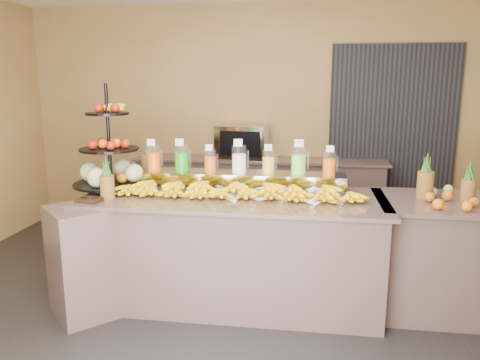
% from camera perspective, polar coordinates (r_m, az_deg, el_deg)
% --- Properties ---
extents(ground, '(6.00, 6.00, 0.00)m').
position_cam_1_polar(ground, '(3.95, -1.39, -16.28)').
color(ground, black).
rests_on(ground, ground).
extents(room_envelope, '(6.04, 5.02, 2.82)m').
position_cam_1_polar(room_envelope, '(4.23, 2.87, 12.05)').
color(room_envelope, olive).
rests_on(room_envelope, ground).
extents(buffet_counter, '(2.75, 1.25, 0.93)m').
position_cam_1_polar(buffet_counter, '(4.01, -2.44, -8.53)').
color(buffet_counter, '#8A6863').
rests_on(buffet_counter, ground).
extents(right_counter, '(1.08, 0.88, 0.93)m').
position_cam_1_polar(right_counter, '(4.22, 23.23, -8.43)').
color(right_counter, '#8A6863').
rests_on(right_counter, ground).
extents(back_ledge, '(3.10, 0.55, 0.93)m').
position_cam_1_polar(back_ledge, '(5.88, 2.29, -1.82)').
color(back_ledge, '#8A6863').
rests_on(back_ledge, ground).
extents(pitcher_tray, '(1.85, 0.30, 0.15)m').
position_cam_1_polar(pitcher_tray, '(4.14, -0.11, -0.07)').
color(pitcher_tray, gray).
rests_on(pitcher_tray, buffet_counter).
extents(juice_pitcher_orange_a, '(0.12, 0.13, 0.30)m').
position_cam_1_polar(juice_pitcher_orange_a, '(4.29, -10.47, 2.54)').
color(juice_pitcher_orange_a, silver).
rests_on(juice_pitcher_orange_a, pitcher_tray).
extents(juice_pitcher_green, '(0.13, 0.13, 0.31)m').
position_cam_1_polar(juice_pitcher_green, '(4.22, -7.12, 2.52)').
color(juice_pitcher_green, silver).
rests_on(juice_pitcher_green, pitcher_tray).
extents(juice_pitcher_orange_b, '(0.11, 0.11, 0.26)m').
position_cam_1_polar(juice_pitcher_orange_b, '(4.16, -3.66, 2.22)').
color(juice_pitcher_orange_b, silver).
rests_on(juice_pitcher_orange_b, pitcher_tray).
extents(juice_pitcher_milk, '(0.13, 0.13, 0.31)m').
position_cam_1_polar(juice_pitcher_milk, '(4.11, -0.11, 2.39)').
color(juice_pitcher_milk, silver).
rests_on(juice_pitcher_milk, pitcher_tray).
extents(juice_pitcher_lemon, '(0.11, 0.12, 0.27)m').
position_cam_1_polar(juice_pitcher_lemon, '(4.08, 3.51, 2.10)').
color(juice_pitcher_lemon, silver).
rests_on(juice_pitcher_lemon, pitcher_tray).
extents(juice_pitcher_lime, '(0.13, 0.14, 0.32)m').
position_cam_1_polar(juice_pitcher_lime, '(4.07, 7.16, 2.23)').
color(juice_pitcher_lime, silver).
rests_on(juice_pitcher_lime, pitcher_tray).
extents(juice_pitcher_orange_c, '(0.11, 0.12, 0.27)m').
position_cam_1_polar(juice_pitcher_orange_c, '(4.07, 10.82, 1.88)').
color(juice_pitcher_orange_c, silver).
rests_on(juice_pitcher_orange_c, pitcher_tray).
extents(banana_heap, '(2.10, 0.19, 0.17)m').
position_cam_1_polar(banana_heap, '(3.84, -0.60, -1.01)').
color(banana_heap, '#F1B70C').
rests_on(banana_heap, buffet_counter).
extents(fruit_stand, '(0.84, 0.84, 0.92)m').
position_cam_1_polar(fruit_stand, '(4.24, -14.98, 1.97)').
color(fruit_stand, black).
rests_on(fruit_stand, buffet_counter).
extents(condiment_caddy, '(0.21, 0.17, 0.03)m').
position_cam_1_polar(condiment_caddy, '(3.91, -17.84, -2.32)').
color(condiment_caddy, black).
rests_on(condiment_caddy, buffet_counter).
extents(pineapple_left_a, '(0.11, 0.11, 0.35)m').
position_cam_1_polar(pineapple_left_a, '(3.92, -15.89, -0.45)').
color(pineapple_left_a, brown).
rests_on(pineapple_left_a, buffet_counter).
extents(pineapple_left_b, '(0.14, 0.14, 0.42)m').
position_cam_1_polar(pineapple_left_b, '(4.50, -11.05, 1.75)').
color(pineapple_left_b, brown).
rests_on(pineapple_left_b, buffet_counter).
extents(right_fruit_pile, '(0.42, 0.40, 0.22)m').
position_cam_1_polar(right_fruit_pile, '(4.00, 23.88, -1.62)').
color(right_fruit_pile, brown).
rests_on(right_fruit_pile, right_counter).
extents(oven_warmer, '(0.65, 0.48, 0.41)m').
position_cam_1_polar(oven_warmer, '(5.78, 0.34, 4.68)').
color(oven_warmer, gray).
rests_on(oven_warmer, back_ledge).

